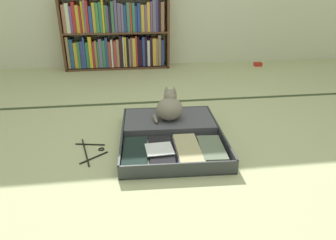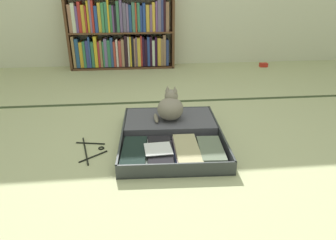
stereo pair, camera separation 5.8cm
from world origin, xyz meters
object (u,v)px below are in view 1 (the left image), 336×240
Objects in this scene: clothes_hanger at (91,151)px; open_suitcase at (171,134)px; black_cat at (169,107)px; small_red_pouch at (258,64)px; bookshelf at (116,35)px.

open_suitcase is at bearing 10.92° from clothes_hanger.
open_suitcase is 2.43× the size of clothes_hanger.
black_cat is at bearing 25.20° from clothes_hanger.
black_cat is (0.01, 0.16, 0.14)m from open_suitcase.
black_cat reaches higher than small_red_pouch.
bookshelf is 2.01m from black_cat.
bookshelf is 2.26m from clothes_hanger.
clothes_hanger is 3.70× the size of small_red_pouch.
clothes_hanger is at bearing -93.62° from bookshelf.
clothes_hanger is (-0.56, -0.11, -0.04)m from open_suitcase.
bookshelf is at bearing 86.38° from clothes_hanger.
open_suitcase is 3.56× the size of black_cat.
bookshelf is 5.32× the size of black_cat.
small_red_pouch is (1.46, 1.80, -0.16)m from black_cat.
bookshelf is 2.18m from open_suitcase.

